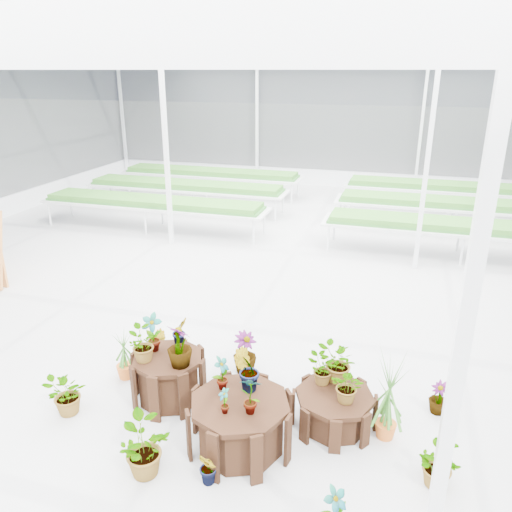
# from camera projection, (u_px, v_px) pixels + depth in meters

# --- Properties ---
(ground_plane) EXTENTS (24.00, 24.00, 0.00)m
(ground_plane) POSITION_uv_depth(u_px,v_px,m) (231.00, 334.00, 8.46)
(ground_plane) COLOR gray
(ground_plane) RESTS_ON ground
(greenhouse_shell) EXTENTS (18.00, 24.00, 4.50)m
(greenhouse_shell) POSITION_uv_depth(u_px,v_px,m) (228.00, 205.00, 7.67)
(greenhouse_shell) COLOR white
(greenhouse_shell) RESTS_ON ground
(steel_frame) EXTENTS (18.00, 24.00, 4.50)m
(steel_frame) POSITION_uv_depth(u_px,v_px,m) (228.00, 205.00, 7.67)
(steel_frame) COLOR silver
(steel_frame) RESTS_ON ground
(nursery_benches) EXTENTS (16.00, 7.00, 0.84)m
(nursery_benches) POSITION_uv_depth(u_px,v_px,m) (310.00, 206.00, 14.77)
(nursery_benches) COLOR silver
(nursery_benches) RESTS_ON ground
(plinth_tall) EXTENTS (1.03, 1.03, 0.66)m
(plinth_tall) POSITION_uv_depth(u_px,v_px,m) (169.00, 378.00, 6.67)
(plinth_tall) COLOR black
(plinth_tall) RESTS_ON ground
(plinth_mid) EXTENTS (1.41, 1.41, 0.64)m
(plinth_mid) POSITION_uv_depth(u_px,v_px,m) (240.00, 424.00, 5.82)
(plinth_mid) COLOR black
(plinth_mid) RESTS_ON ground
(plinth_low) EXTENTS (1.17, 1.17, 0.45)m
(plinth_low) POSITION_uv_depth(u_px,v_px,m) (334.00, 410.00, 6.21)
(plinth_low) COLOR black
(plinth_low) RESTS_ON ground
(nursery_plants) EXTENTS (5.03, 2.79, 1.26)m
(nursery_plants) POSITION_uv_depth(u_px,v_px,m) (234.00, 387.00, 6.19)
(nursery_plants) COLOR #387427
(nursery_plants) RESTS_ON ground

